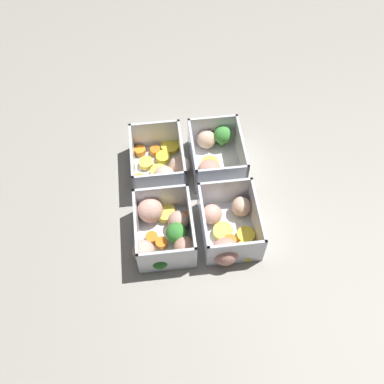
% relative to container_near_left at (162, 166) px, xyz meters
% --- Properties ---
extents(ground_plane, '(4.00, 4.00, 0.00)m').
position_rel_container_near_left_xyz_m(ground_plane, '(0.07, 0.05, -0.02)').
color(ground_plane, gray).
extents(container_near_left, '(0.15, 0.13, 0.07)m').
position_rel_container_near_left_xyz_m(container_near_left, '(0.00, 0.00, 0.00)').
color(container_near_left, silver).
rests_on(container_near_left, ground_plane).
extents(container_near_right, '(0.16, 0.12, 0.07)m').
position_rel_container_near_left_xyz_m(container_near_right, '(0.15, -0.01, 0.00)').
color(container_near_right, silver).
rests_on(container_near_right, ground_plane).
extents(container_far_left, '(0.15, 0.11, 0.07)m').
position_rel_container_near_left_xyz_m(container_far_left, '(-0.01, 0.11, 0.00)').
color(container_far_left, silver).
rests_on(container_far_left, ground_plane).
extents(container_far_right, '(0.15, 0.11, 0.07)m').
position_rel_container_near_left_xyz_m(container_far_right, '(0.16, 0.11, 0.00)').
color(container_far_right, silver).
rests_on(container_far_right, ground_plane).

